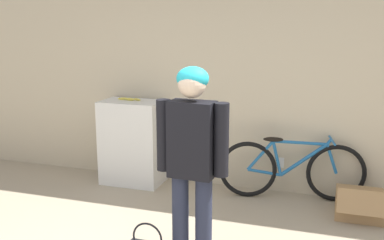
{
  "coord_description": "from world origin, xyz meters",
  "views": [
    {
      "loc": [
        1.11,
        -2.22,
        1.94
      ],
      "look_at": [
        0.1,
        0.89,
        1.23
      ],
      "focal_mm": 42.0,
      "sensor_mm": 36.0,
      "label": 1
    }
  ],
  "objects_px": {
    "person": "(192,152)",
    "cardboard_box": "(359,204)",
    "bicycle": "(291,169)",
    "banana": "(130,99)"
  },
  "relations": [
    {
      "from": "cardboard_box",
      "to": "person",
      "type": "bearing_deg",
      "value": -131.36
    },
    {
      "from": "bicycle",
      "to": "cardboard_box",
      "type": "relative_size",
      "value": 2.91
    },
    {
      "from": "bicycle",
      "to": "banana",
      "type": "xyz_separation_m",
      "value": [
        -1.94,
        -0.02,
        0.69
      ]
    },
    {
      "from": "person",
      "to": "bicycle",
      "type": "distance_m",
      "value": 1.93
    },
    {
      "from": "person",
      "to": "bicycle",
      "type": "height_order",
      "value": "person"
    },
    {
      "from": "person",
      "to": "bicycle",
      "type": "relative_size",
      "value": 1.02
    },
    {
      "from": "bicycle",
      "to": "cardboard_box",
      "type": "bearing_deg",
      "value": -28.13
    },
    {
      "from": "person",
      "to": "cardboard_box",
      "type": "bearing_deg",
      "value": 51.73
    },
    {
      "from": "person",
      "to": "cardboard_box",
      "type": "height_order",
      "value": "person"
    },
    {
      "from": "cardboard_box",
      "to": "banana",
      "type": "bearing_deg",
      "value": 175.4
    }
  ]
}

